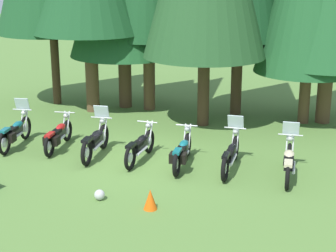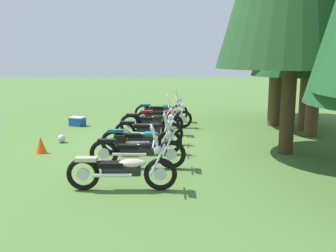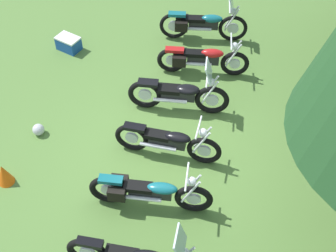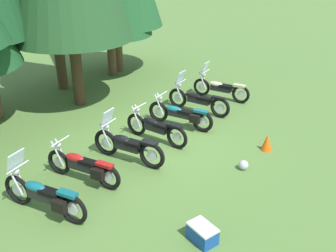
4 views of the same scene
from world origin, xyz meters
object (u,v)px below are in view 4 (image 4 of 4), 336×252
motorcycle_2 (127,145)px  motorcycle_6 (220,88)px  dropped_helmet (244,165)px  motorcycle_5 (197,100)px  picnic_cooler (202,233)px  motorcycle_4 (181,114)px  traffic_cone (267,142)px  motorcycle_1 (84,166)px  motorcycle_3 (156,128)px  motorcycle_0 (44,195)px

motorcycle_2 → motorcycle_6: 5.49m
dropped_helmet → motorcycle_5: bearing=44.0°
dropped_helmet → picnic_cooler: bearing=-176.2°
motorcycle_6 → picnic_cooler: bearing=110.3°
motorcycle_2 → motorcycle_4: 2.62m
picnic_cooler → traffic_cone: (4.25, -0.03, 0.06)m
motorcycle_1 → motorcycle_5: (5.27, -0.52, 0.01)m
motorcycle_2 → picnic_cooler: bearing=148.4°
motorcycle_3 → traffic_cone: size_ratio=4.55×
motorcycle_5 → motorcycle_6: (1.54, -0.20, 0.01)m
motorcycle_0 → motorcycle_3: size_ratio=1.03×
traffic_cone → dropped_helmet: size_ratio=1.88×
motorcycle_2 → motorcycle_3: motorcycle_2 is taller
motorcycle_0 → motorcycle_1: (1.36, 0.10, -0.04)m
motorcycle_0 → picnic_cooler: size_ratio=3.29×
motorcycle_6 → motorcycle_1: bearing=84.0°
motorcycle_3 → traffic_cone: bearing=-154.8°
motorcycle_6 → dropped_helmet: size_ratio=8.88×
picnic_cooler → traffic_cone: 4.25m
picnic_cooler → motorcycle_6: bearing=20.3°
motorcycle_1 → motorcycle_0: bearing=91.1°
picnic_cooler → dropped_helmet: 2.94m
traffic_cone → dropped_helmet: 1.33m
motorcycle_3 → motorcycle_2: bearing=93.0°
picnic_cooler → traffic_cone: bearing=-0.3°
motorcycle_1 → motorcycle_6: 6.85m
motorcycle_3 → dropped_helmet: size_ratio=8.57×
motorcycle_2 → motorcycle_0: bearing=83.5°
motorcycle_2 → picnic_cooler: 3.55m
motorcycle_0 → motorcycle_6: motorcycle_0 is taller
motorcycle_0 → picnic_cooler: 3.44m
motorcycle_5 → motorcycle_1: bearing=86.8°
motorcycle_4 → motorcycle_6: (2.87, -0.13, 0.02)m
motorcycle_1 → motorcycle_2: size_ratio=0.98×
motorcycle_4 → dropped_helmet: motorcycle_4 is taller
motorcycle_4 → picnic_cooler: bearing=121.6°
motorcycle_5 → picnic_cooler: (-5.72, -2.88, -0.27)m
motorcycle_1 → picnic_cooler: motorcycle_1 is taller
motorcycle_5 → motorcycle_2: bearing=90.0°
motorcycle_3 → dropped_helmet: bearing=-179.1°
picnic_cooler → traffic_cone: size_ratio=1.43×
motorcycle_0 → dropped_helmet: bearing=-132.9°
picnic_cooler → traffic_cone: traffic_cone is taller
picnic_cooler → dropped_helmet: bearing=3.8°
motorcycle_6 → picnic_cooler: size_ratio=3.31×
motorcycle_2 → picnic_cooler: motorcycle_2 is taller
motorcycle_3 → motorcycle_5: bearing=-87.6°
motorcycle_5 → picnic_cooler: size_ratio=3.48×
motorcycle_4 → picnic_cooler: (-4.39, -2.81, -0.25)m
motorcycle_6 → traffic_cone: size_ratio=4.72×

